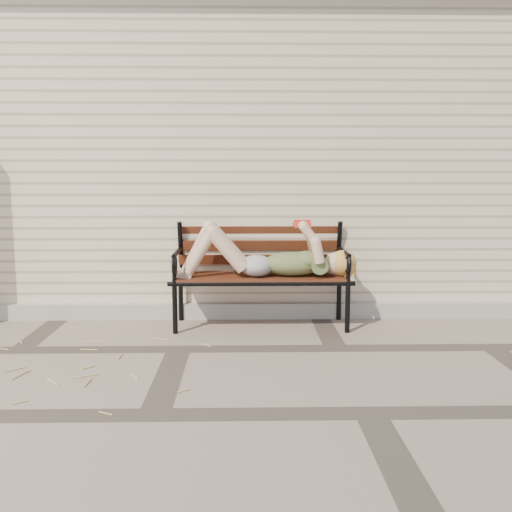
{
  "coord_description": "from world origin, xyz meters",
  "views": [
    {
      "loc": [
        0.52,
        -4.38,
        1.37
      ],
      "look_at": [
        0.62,
        0.6,
        0.66
      ],
      "focal_mm": 40.0,
      "sensor_mm": 36.0,
      "label": 1
    }
  ],
  "objects": [
    {
      "name": "house_wall",
      "position": [
        0.0,
        3.0,
        1.5
      ],
      "size": [
        8.0,
        4.0,
        3.0
      ],
      "primitive_type": "cube",
      "color": "beige",
      "rests_on": "ground"
    },
    {
      "name": "ground",
      "position": [
        0.0,
        0.0,
        0.0
      ],
      "size": [
        80.0,
        80.0,
        0.0
      ],
      "primitive_type": "plane",
      "color": "gray",
      "rests_on": "ground"
    },
    {
      "name": "garden_bench",
      "position": [
        0.67,
        0.79,
        0.62
      ],
      "size": [
        1.71,
        0.68,
        1.1
      ],
      "color": "black",
      "rests_on": "ground"
    },
    {
      "name": "reading_woman",
      "position": [
        0.68,
        0.66,
        0.66
      ],
      "size": [
        1.61,
        0.37,
        0.51
      ],
      "color": "#0A2F46",
      "rests_on": "ground"
    },
    {
      "name": "straw_scatter",
      "position": [
        -0.96,
        -0.49,
        0.01
      ],
      "size": [
        2.93,
        1.72,
        0.01
      ],
      "color": "tan",
      "rests_on": "ground"
    },
    {
      "name": "foundation_strip",
      "position": [
        0.0,
        0.97,
        0.07
      ],
      "size": [
        8.0,
        0.1,
        0.15
      ],
      "primitive_type": "cube",
      "color": "#A7A297",
      "rests_on": "ground"
    },
    {
      "name": "house_roof",
      "position": [
        0.0,
        3.0,
        3.15
      ],
      "size": [
        8.3,
        4.3,
        0.3
      ],
      "primitive_type": "cube",
      "color": "#4B3B36",
      "rests_on": "house_wall"
    }
  ]
}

